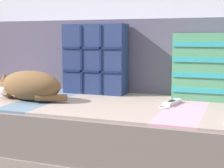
% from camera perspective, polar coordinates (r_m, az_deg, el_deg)
% --- Properties ---
extents(couch, '(1.96, 0.85, 0.39)m').
position_cam_1_polar(couch, '(1.85, -2.25, -8.65)').
color(couch, gray).
rests_on(couch, ground_plane).
extents(sofa_backrest, '(1.92, 0.14, 0.43)m').
position_cam_1_polar(sofa_backrest, '(2.11, 1.44, 4.74)').
color(sofa_backrest, '#514C60').
rests_on(sofa_backrest, couch).
extents(throw_pillow_quilted, '(0.37, 0.14, 0.40)m').
position_cam_1_polar(throw_pillow_quilted, '(2.01, -2.77, 4.17)').
color(throw_pillow_quilted, navy).
rests_on(throw_pillow_quilted, couch).
extents(throw_pillow_striped, '(0.47, 0.14, 0.35)m').
position_cam_1_polar(throw_pillow_striped, '(1.85, 17.46, 2.68)').
color(throw_pillow_striped, '#4C9366').
rests_on(throw_pillow_striped, couch).
extents(sleeping_cat, '(0.43, 0.21, 0.16)m').
position_cam_1_polar(sleeping_cat, '(1.85, -13.83, -0.31)').
color(sleeping_cat, brown).
rests_on(sleeping_cat, couch).
extents(game_remote_near, '(0.08, 0.21, 0.02)m').
position_cam_1_polar(game_remote_near, '(1.71, 9.92, -3.10)').
color(game_remote_near, white).
rests_on(game_remote_near, couch).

